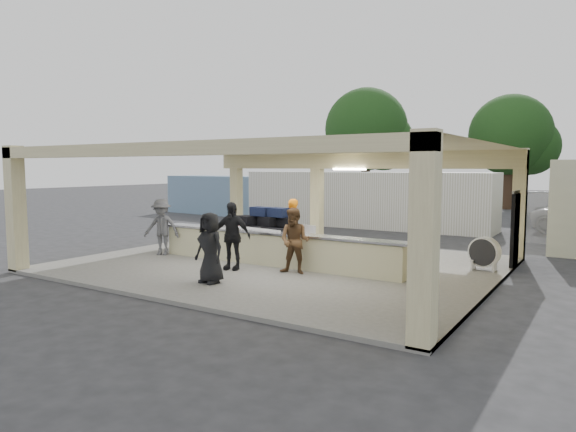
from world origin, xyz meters
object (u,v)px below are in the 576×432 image
Objects in this scene: baggage_counter at (274,249)px; passenger_b at (232,236)px; luggage_cart at (264,230)px; container_white at (364,199)px; passenger_d at (210,248)px; container_blue at (230,196)px; passenger_c at (162,227)px; drum_fan at (484,252)px; passenger_a at (295,241)px; baggage_handler at (291,228)px.

passenger_b is (-0.64, -1.15, 0.46)m from baggage_counter.
container_white reaches higher than luggage_cart.
passenger_d is 14.30m from container_white.
container_white is 1.36× the size of container_blue.
passenger_c is at bearing -172.99° from baggage_counter.
container_blue is at bearing 142.08° from luggage_cart.
drum_fan is 9.90m from passenger_c.
container_blue is (-11.22, 13.79, 0.15)m from passenger_b.
passenger_a is 2.38m from passenger_d.
luggage_cart reaches higher than drum_fan.
baggage_handler is at bearing 102.91° from baggage_counter.
baggage_handler is at bearing -158.04° from drum_fan.
passenger_b reaches higher than passenger_c.
baggage_counter is 4.42× the size of baggage_handler.
baggage_handler is (0.69, 0.53, 0.07)m from luggage_cart.
passenger_a reaches higher than drum_fan.
passenger_c reaches higher than passenger_d.
baggage_counter is 17.34m from container_blue.
container_white is (-2.19, 14.13, 0.38)m from passenger_d.
luggage_cart is 1.56× the size of passenger_b.
drum_fan is 0.53× the size of passenger_a.
baggage_handler reaches higher than passenger_a.
passenger_d is at bearing -83.39° from passenger_b.
baggage_counter is at bearing 16.66° from baggage_handler.
passenger_b is 1.08× the size of passenger_d.
passenger_d is at bearing -123.42° from drum_fan.
passenger_a is at bearing -40.38° from container_blue.
baggage_counter is at bearing 137.90° from passenger_a.
passenger_d is 0.14× the size of container_white.
passenger_a is 18.63m from container_blue.
baggage_counter is 2.78m from passenger_d.
luggage_cart is 3.89m from passenger_d.
baggage_handler is 15.98m from container_blue.
baggage_counter is 4.49× the size of passenger_c.
passenger_a is (1.15, -0.69, 0.40)m from baggage_counter.
passenger_a is 12.53m from container_white.
passenger_c is 12.02m from container_white.
passenger_b reaches higher than baggage_handler.
luggage_cart is at bearing 111.85° from passenger_d.
passenger_b is at bearing 117.53° from passenger_d.
passenger_d is (4.03, -2.25, -0.04)m from passenger_c.
container_white is at bearing -165.51° from baggage_handler.
container_blue is at bearing -130.23° from baggage_handler.
container_blue is at bearing 161.75° from drum_fan.
baggage_handler is at bearing 5.53° from passenger_c.
passenger_d is 0.19× the size of container_blue.
baggage_handler is at bearing -79.56° from container_white.
passenger_d is at bearing -131.22° from passenger_a.
passenger_a is 1.85m from passenger_b.
passenger_b is at bearing -136.30° from drum_fan.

